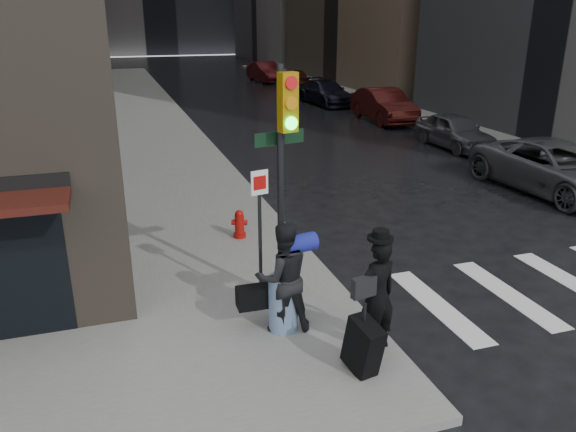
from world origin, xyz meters
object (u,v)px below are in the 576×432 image
parked_car_2 (384,105)px  traffic_light (282,157)px  fire_hydrant (239,225)px  man_jeans (282,277)px  parked_car_0 (557,168)px  parked_car_5 (265,72)px  parked_car_3 (326,93)px  parked_car_4 (296,80)px  parked_car_1 (455,131)px  man_overcoat (374,303)px

parked_car_2 → traffic_light: bearing=-120.0°
fire_hydrant → man_jeans: bearing=-93.7°
parked_car_0 → parked_car_5: 31.72m
parked_car_0 → parked_car_3: size_ratio=1.14×
man_jeans → traffic_light: 2.05m
fire_hydrant → parked_car_4: 28.33m
parked_car_1 → parked_car_5: parked_car_5 is taller
traffic_light → parked_car_1: size_ratio=1.05×
man_overcoat → man_jeans: man_overcoat is taller
parked_car_1 → parked_car_4: parked_car_4 is taller
fire_hydrant → parked_car_2: (10.86, 13.67, 0.37)m
parked_car_0 → parked_car_1: 6.37m
man_overcoat → parked_car_2: bearing=-129.0°
man_jeans → parked_car_5: man_jeans is taller
man_jeans → parked_car_3: size_ratio=0.40×
parked_car_4 → fire_hydrant: bearing=-108.7°
fire_hydrant → parked_car_0: size_ratio=0.12×
parked_car_2 → fire_hydrant: bearing=-126.1°
parked_car_0 → parked_car_2: size_ratio=1.13×
traffic_light → fire_hydrant: bearing=77.1°
parked_car_0 → parked_car_2: 12.70m
fire_hydrant → parked_car_5: bearing=73.1°
man_overcoat → traffic_light: bearing=-78.3°
man_jeans → parked_car_2: size_ratio=0.39×
man_overcoat → man_jeans: (-1.14, 1.12, 0.10)m
parked_car_5 → parked_car_0: bearing=-94.6°
parked_car_3 → parked_car_4: 6.35m
parked_car_0 → parked_car_1: size_ratio=1.37×
parked_car_2 → parked_car_4: size_ratio=1.10×
parked_car_4 → parked_car_2: bearing=-85.0°
fire_hydrant → parked_car_3: bearing=63.0°
parked_car_2 → parked_car_5: size_ratio=1.04×
fire_hydrant → parked_car_5: (9.94, 32.70, 0.34)m
fire_hydrant → parked_car_3: 22.45m
man_jeans → traffic_light: (0.28, 0.90, 1.82)m
traffic_light → parked_car_5: traffic_light is taller
man_jeans → parked_car_4: 32.50m
fire_hydrant → parked_car_1: size_ratio=0.17×
traffic_light → parked_car_1: 15.45m
traffic_light → parked_car_3: bearing=53.6°
parked_car_5 → parked_car_4: bearing=-91.1°
traffic_light → parked_car_0: traffic_light is taller
man_overcoat → parked_car_3: 27.12m
parked_car_0 → parked_car_2: (0.59, 12.69, 0.04)m
parked_car_0 → parked_car_5: bearing=87.1°
parked_car_3 → parked_car_0: bearing=-94.6°
parked_car_0 → parked_car_4: bearing=86.2°
parked_car_1 → man_jeans: bearing=-134.3°
man_jeans → parked_car_2: (11.14, 18.01, -0.30)m
traffic_light → parked_car_2: (10.86, 17.11, -2.12)m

